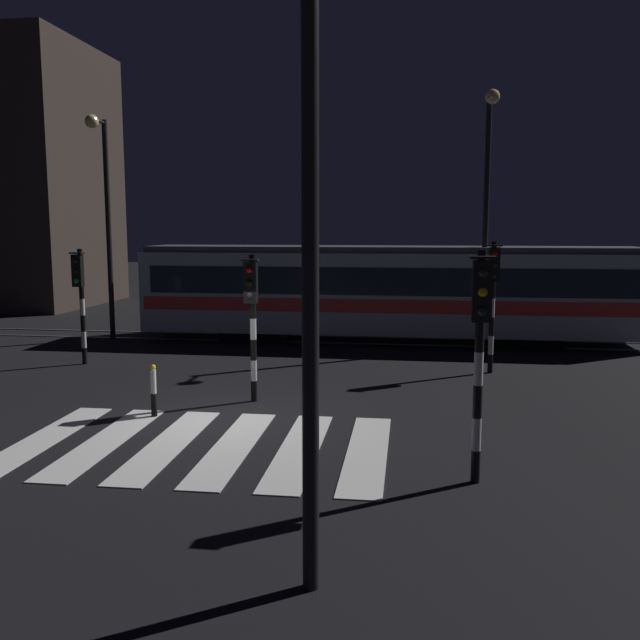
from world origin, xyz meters
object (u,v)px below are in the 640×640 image
Objects in this scene: street_lamp_near_kerb at (306,139)px; street_lamp_trackside_right at (487,192)px; traffic_light_median_centre at (252,306)px; traffic_light_corner_far_right at (493,287)px; traffic_light_corner_near_right at (480,332)px; bollard_island_edge at (154,391)px; tram at (387,291)px; traffic_light_corner_far_left at (80,289)px; street_lamp_trackside_left at (104,202)px.

street_lamp_trackside_right reaches higher than street_lamp_near_kerb.
street_lamp_near_kerb is at bearing -72.45° from traffic_light_median_centre.
street_lamp_near_kerb reaches higher than traffic_light_corner_far_right.
street_lamp_near_kerb is (-2.02, -3.56, 2.37)m from traffic_light_corner_near_right.
traffic_light_corner_far_right reaches higher than bollard_island_edge.
street_lamp_trackside_right is 7.18× the size of bollard_island_edge.
traffic_light_median_centre is 10.02m from street_lamp_trackside_right.
tram is (2.59, 8.70, -0.42)m from traffic_light_median_centre.
traffic_light_median_centre is 0.20× the size of tram.
traffic_light_corner_near_right is 0.48× the size of street_lamp_near_kerb.
traffic_light_corner_far_left is (-10.33, 7.79, -0.18)m from traffic_light_corner_near_right.
traffic_light_median_centre is 6.79m from traffic_light_corner_far_right.
tram is at bearing 32.03° from traffic_light_corner_far_left.
traffic_light_corner_near_right is at bearing 60.42° from street_lamp_near_kerb.
traffic_light_corner_far_left is 0.44× the size of street_lamp_trackside_left.
street_lamp_trackside_right reaches higher than traffic_light_corner_far_left.
street_lamp_trackside_left is at bearing 105.40° from traffic_light_corner_far_left.
traffic_light_corner_far_right is 1.07× the size of traffic_light_corner_far_left.
tram is at bearing 89.69° from street_lamp_near_kerb.
street_lamp_trackside_right reaches higher than bollard_island_edge.
traffic_light_median_centre is 2.79m from bollard_island_edge.
traffic_light_median_centre is 6.75m from traffic_light_corner_far_left.
traffic_light_corner_far_left is at bearing -147.97° from tram.
street_lamp_trackside_left is (-12.54, 3.78, 2.41)m from traffic_light_corner_far_right.
street_lamp_near_kerb is at bearing -56.66° from bollard_island_edge.
street_lamp_near_kerb is 15.97m from street_lamp_trackside_right.
tram is at bearing 73.42° from traffic_light_median_centre.
street_lamp_trackside_left is 12.68m from street_lamp_trackside_right.
traffic_light_corner_far_left is (-11.38, -0.41, -0.16)m from traffic_light_corner_far_right.
street_lamp_near_kerb is 0.94× the size of street_lamp_trackside_right.
street_lamp_near_kerb is at bearing -101.63° from street_lamp_trackside_right.
street_lamp_trackside_left is (-1.16, 4.20, 2.57)m from traffic_light_corner_far_left.
traffic_light_median_centre is 0.94× the size of traffic_light_corner_far_right.
street_lamp_trackside_left is at bearing -179.61° from street_lamp_trackside_right.
bollard_island_edge is at bearing -139.70° from traffic_light_median_centre.
traffic_light_median_centre is 2.97× the size of bollard_island_edge.
street_lamp_near_kerb is 8.76m from bollard_island_edge.
street_lamp_near_kerb reaches higher than bollard_island_edge.
street_lamp_near_kerb is 16.87m from tram.
street_lamp_near_kerb reaches higher than traffic_light_corner_near_right.
traffic_light_corner_far_left is 2.96× the size of bollard_island_edge.
bollard_island_edge is (4.07, -4.92, -1.61)m from traffic_light_corner_far_left.
tram reaches higher than traffic_light_median_centre.
tram reaches higher than traffic_light_corner_far_left.
street_lamp_trackside_left is (-6.96, 7.64, 2.56)m from traffic_light_median_centre.
street_lamp_near_kerb is 6.75× the size of bollard_island_edge.
traffic_light_median_centre reaches higher than bollard_island_edge.
street_lamp_trackside_left reaches higher than tram.
tram is (-1.93, 13.04, -0.60)m from traffic_light_corner_near_right.
street_lamp_near_kerb is (9.46, -15.55, -0.01)m from street_lamp_trackside_left.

